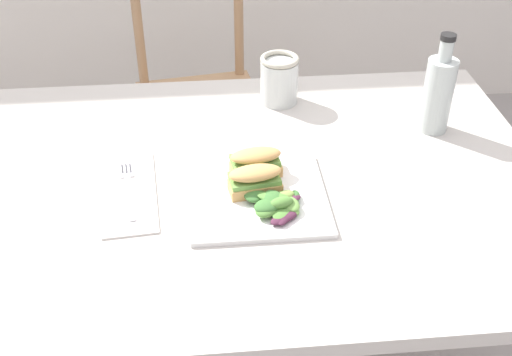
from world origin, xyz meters
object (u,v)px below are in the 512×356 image
object	(u,v)px
fork_on_napkin	(128,186)
plate_lunch	(258,197)
sandwich_half_front	(255,179)
bottle_cold_brew	(437,97)
dining_table	(246,227)
mason_jar_iced_tea	(279,82)
chair_wooden_far	(199,97)
sandwich_half_back	(256,162)

from	to	relation	value
fork_on_napkin	plate_lunch	bearing A→B (deg)	-12.68
sandwich_half_front	bottle_cold_brew	world-z (taller)	bottle_cold_brew
dining_table	mason_jar_iced_tea	xyz separation A→B (m)	(0.10, 0.31, 0.18)
dining_table	plate_lunch	xyz separation A→B (m)	(0.02, -0.07, 0.13)
dining_table	plate_lunch	world-z (taller)	plate_lunch
chair_wooden_far	bottle_cold_brew	world-z (taller)	bottle_cold_brew
sandwich_half_back	fork_on_napkin	bearing A→B (deg)	-176.91
dining_table	sandwich_half_front	distance (m)	0.18
plate_lunch	fork_on_napkin	bearing A→B (deg)	167.32
plate_lunch	sandwich_half_front	world-z (taller)	sandwich_half_front
chair_wooden_far	mason_jar_iced_tea	size ratio (longest dim) A/B	7.54
chair_wooden_far	fork_on_napkin	world-z (taller)	chair_wooden_far
mason_jar_iced_tea	chair_wooden_far	bearing A→B (deg)	108.59
chair_wooden_far	fork_on_napkin	bearing A→B (deg)	-98.97
dining_table	sandwich_half_back	size ratio (longest dim) A/B	11.45
dining_table	plate_lunch	bearing A→B (deg)	-75.96
chair_wooden_far	plate_lunch	bearing A→B (deg)	-83.57
dining_table	plate_lunch	size ratio (longest dim) A/B	4.72
chair_wooden_far	sandwich_half_front	bearing A→B (deg)	-83.78
chair_wooden_far	fork_on_napkin	xyz separation A→B (m)	(-0.14, -0.90, 0.30)
chair_wooden_far	mason_jar_iced_tea	bearing A→B (deg)	-71.41
dining_table	fork_on_napkin	size ratio (longest dim) A/B	6.58
sandwich_half_back	bottle_cold_brew	xyz separation A→B (m)	(0.41, 0.15, 0.04)
plate_lunch	sandwich_half_front	bearing A→B (deg)	114.18
chair_wooden_far	plate_lunch	xyz separation A→B (m)	(0.11, -0.95, 0.30)
dining_table	mason_jar_iced_tea	world-z (taller)	mason_jar_iced_tea
fork_on_napkin	dining_table	bearing A→B (deg)	3.48
plate_lunch	mason_jar_iced_tea	xyz separation A→B (m)	(0.09, 0.38, 0.05)
chair_wooden_far	sandwich_half_front	size ratio (longest dim) A/B	8.14
dining_table	bottle_cold_brew	size ratio (longest dim) A/B	5.45
bottle_cold_brew	chair_wooden_far	bearing A→B (deg)	125.32
chair_wooden_far	mason_jar_iced_tea	world-z (taller)	chair_wooden_far
dining_table	mason_jar_iced_tea	bearing A→B (deg)	71.38
sandwich_half_back	fork_on_napkin	size ratio (longest dim) A/B	0.57
sandwich_half_front	sandwich_half_back	size ratio (longest dim) A/B	1.00
sandwich_half_back	bottle_cold_brew	distance (m)	0.44
plate_lunch	fork_on_napkin	xyz separation A→B (m)	(-0.25, 0.06, 0.00)
chair_wooden_far	sandwich_half_front	world-z (taller)	chair_wooden_far
sandwich_half_front	bottle_cold_brew	bearing A→B (deg)	26.69
plate_lunch	mason_jar_iced_tea	distance (m)	0.39
chair_wooden_far	sandwich_half_back	bearing A→B (deg)	-82.94
fork_on_napkin	mason_jar_iced_tea	xyz separation A→B (m)	(0.33, 0.32, 0.05)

